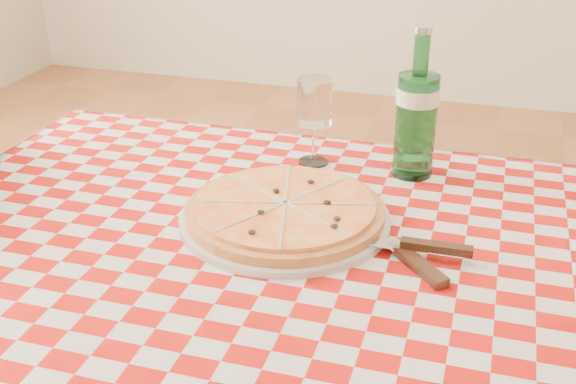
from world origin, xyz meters
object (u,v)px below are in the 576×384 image
Objects in this scene: dining_table at (289,298)px; water_bottle at (417,103)px; pizza_plate at (285,210)px; wine_glass at (314,122)px.

dining_table is 4.32× the size of water_bottle.
pizza_plate is (-0.03, 0.07, 0.12)m from dining_table.
water_bottle reaches higher than dining_table.
dining_table is 0.37m from wine_glass.
wine_glass reaches higher than dining_table.
wine_glass is at bearing 93.99° from pizza_plate.
wine_glass is at bearing 98.12° from dining_table.
wine_glass is at bearing -179.21° from water_bottle.
dining_table is at bearing -81.88° from wine_glass.
dining_table is 7.15× the size of wine_glass.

